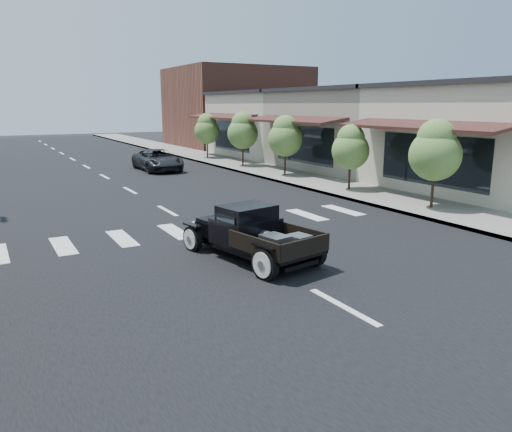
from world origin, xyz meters
TOP-DOWN VIEW (x-y plane):
  - ground at (0.00, 0.00)m, footprint 120.00×120.00m
  - road at (0.00, 15.00)m, footprint 14.00×80.00m
  - road_markings at (0.00, 10.00)m, footprint 12.00×60.00m
  - sidewalk_right at (8.50, 15.00)m, footprint 3.00×80.00m
  - storefront_mid at (15.00, 13.00)m, footprint 10.00×9.00m
  - storefront_far at (15.00, 22.00)m, footprint 10.00×9.00m
  - far_building_right at (15.50, 32.00)m, footprint 11.00×10.00m
  - small_tree_a at (8.30, 2.37)m, footprint 1.82×1.82m
  - small_tree_b at (8.30, 6.97)m, footprint 1.62×1.62m
  - small_tree_c at (8.30, 12.22)m, footprint 1.79×1.79m
  - small_tree_d at (8.30, 17.00)m, footprint 1.85×1.85m
  - small_tree_e at (8.30, 22.37)m, footprint 1.75×1.75m
  - hotrod_pickup at (-0.07, 0.52)m, footprint 2.59×4.25m
  - second_car at (3.31, 18.16)m, footprint 2.04×4.39m

SIDE VIEW (x-z plane):
  - ground at x=0.00m, z-range 0.00..0.00m
  - road_markings at x=0.00m, z-range -0.03..0.03m
  - road at x=0.00m, z-range 0.00..0.02m
  - sidewalk_right at x=8.50m, z-range 0.00..0.15m
  - second_car at x=3.31m, z-range 0.00..1.22m
  - hotrod_pickup at x=-0.07m, z-range 0.00..1.37m
  - small_tree_b at x=8.30m, z-range 0.15..2.85m
  - small_tree_e at x=8.30m, z-range 0.15..3.07m
  - small_tree_c at x=8.30m, z-range 0.15..3.13m
  - small_tree_a at x=8.30m, z-range 0.15..3.18m
  - small_tree_d at x=8.30m, z-range 0.15..3.23m
  - storefront_mid at x=15.00m, z-range 0.00..4.50m
  - storefront_far at x=15.00m, z-range 0.00..4.50m
  - far_building_right at x=15.50m, z-range 0.00..7.00m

